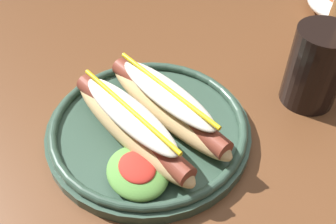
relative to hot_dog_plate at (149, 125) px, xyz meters
name	(u,v)px	position (x,y,z in m)	size (l,w,h in m)	color
dining_table	(251,118)	(-0.01, 0.21, -0.11)	(1.49, 1.00, 0.74)	brown
hot_dog_plate	(149,125)	(0.00, 0.00, 0.00)	(0.28, 0.28, 0.08)	#334C3D
soda_cup	(316,67)	(0.06, 0.24, 0.03)	(0.08, 0.08, 0.12)	black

